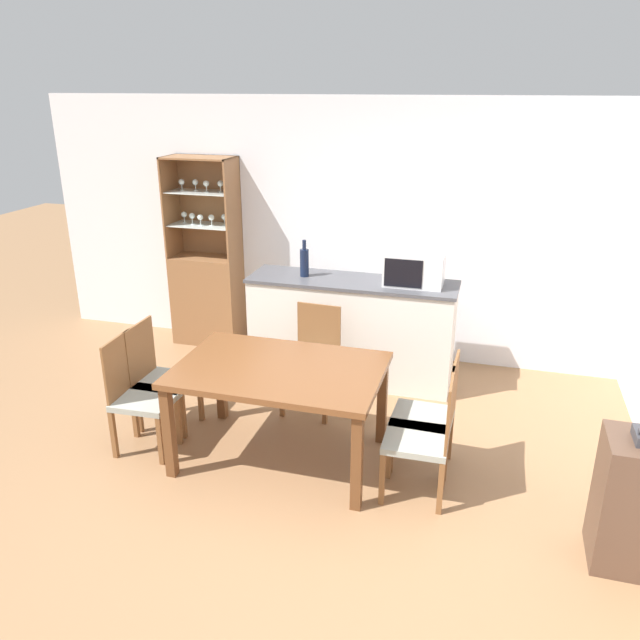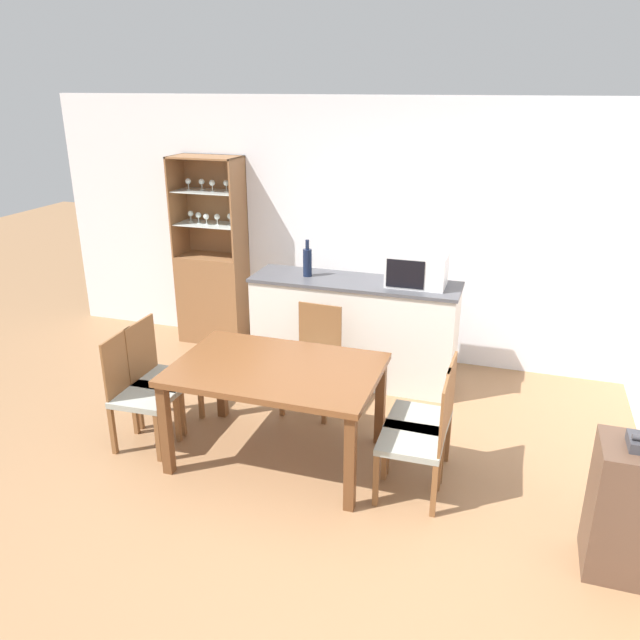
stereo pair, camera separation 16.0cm
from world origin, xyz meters
name	(u,v)px [view 1 (the left image)]	position (x,y,z in m)	size (l,w,h in m)	color
ground_plane	(272,495)	(0.00, 0.00, 0.00)	(18.00, 18.00, 0.00)	#936B47
wall_back	(360,231)	(0.00, 2.63, 1.27)	(6.80, 0.06, 2.55)	silver
kitchen_counter	(351,330)	(0.09, 1.94, 0.49)	(1.91, 0.54, 0.98)	silver
display_cabinet	(208,287)	(-1.60, 2.42, 0.61)	(0.71, 0.38, 1.97)	brown
dining_table	(280,378)	(-0.09, 0.46, 0.66)	(1.48, 0.99, 0.75)	brown
dining_chair_head_far	(313,360)	(-0.09, 1.29, 0.44)	(0.45, 0.45, 0.90)	#999E93
dining_chair_side_right_far	(429,416)	(0.97, 0.61, 0.44)	(0.43, 0.43, 0.90)	#999E93
dining_chair_side_left_near	(140,396)	(-1.16, 0.31, 0.44)	(0.44, 0.44, 0.90)	#999E93
dining_chair_side_left_far	(160,379)	(-1.16, 0.61, 0.44)	(0.42, 0.42, 0.90)	#999E93
dining_chair_side_right_near	(424,437)	(0.97, 0.32, 0.44)	(0.43, 0.43, 0.90)	#999E93
microwave	(414,269)	(0.64, 1.97, 1.12)	(0.51, 0.34, 0.29)	silver
wine_bottle	(304,262)	(-0.37, 1.94, 1.11)	(0.08, 0.08, 0.34)	#141E38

